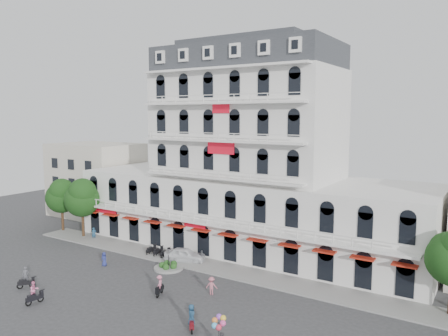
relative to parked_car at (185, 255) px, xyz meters
The scene contains 18 objects.
ground 9.44m from the parked_car, 71.43° to the right, with size 120.00×120.00×0.00m, color #38383A.
sidewalk 3.08m from the parked_car, ahead, with size 53.00×4.00×0.16m, color gray.
main_building 13.24m from the parked_car, 71.73° to the left, with size 45.00×15.00×25.80m.
flank_building_west 29.65m from the parked_car, 157.69° to the left, with size 14.00×10.00×12.00m, color beige.
traffic_island 2.97m from the parked_car, 90.10° to the right, with size 3.20×3.20×1.60m.
parked_scooter_row 3.45m from the parked_car, behind, with size 4.40×1.80×1.10m, color black, non-canonical shape.
tree_west_outer 23.42m from the parked_car, behind, with size 4.50×4.48×7.76m.
tree_west_inner 18.61m from the parked_car, behind, with size 4.76×4.76×8.25m.
parked_car is the anchor object (origin of this frame).
rider_west 16.64m from the parked_car, 119.81° to the right, with size 1.21×1.40×2.18m.
rider_southwest 16.74m from the parked_car, 105.15° to the right, with size 0.72×1.70×2.10m.
rider_east 16.24m from the parked_car, 50.65° to the right, with size 1.21×1.40×2.13m.
rider_center 9.60m from the parked_car, 66.56° to the right, with size 0.86×1.63×1.96m.
pedestrian_left 8.98m from the parked_car, 138.50° to the right, with size 0.77×0.50×1.57m, color navy.
pedestrian_mid 2.05m from the parked_car, 16.50° to the left, with size 0.88×0.37×1.51m, color slate.
pedestrian_right 9.83m from the parked_car, 37.83° to the right, with size 1.10×0.63×1.70m, color #BF6576.
pedestrian_far 15.88m from the parked_car, behind, with size 0.59×0.39×1.63m, color navy.
balloon_vendor 19.47m from the parked_car, 45.08° to the right, with size 1.40×1.27×2.45m.
Camera 1 is at (26.71, -29.47, 16.66)m, focal length 35.00 mm.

